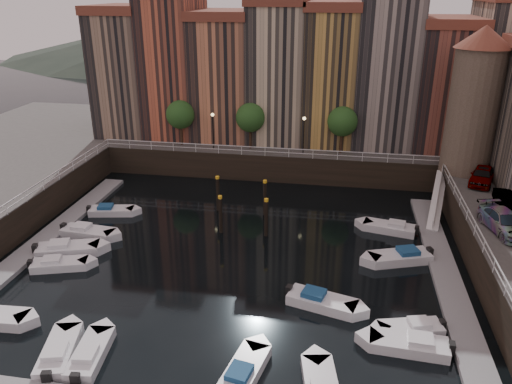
% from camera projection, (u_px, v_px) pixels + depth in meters
% --- Properties ---
extents(ground, '(200.00, 200.00, 0.00)m').
position_uv_depth(ground, '(234.00, 252.00, 40.32)').
color(ground, black).
rests_on(ground, ground).
extents(quay_far, '(80.00, 20.00, 3.00)m').
position_uv_depth(quay_far, '(277.00, 143.00, 63.43)').
color(quay_far, black).
rests_on(quay_far, ground).
extents(dock_left, '(2.00, 28.00, 0.35)m').
position_uv_depth(dock_left, '(43.00, 240.00, 41.90)').
color(dock_left, gray).
rests_on(dock_left, ground).
extents(dock_right, '(2.00, 28.00, 0.35)m').
position_uv_depth(dock_right, '(446.00, 275.00, 36.79)').
color(dock_right, gray).
rests_on(dock_right, ground).
extents(mountains, '(145.00, 100.00, 18.00)m').
position_uv_depth(mountains, '(324.00, 33.00, 137.20)').
color(mountains, '#2D382D').
rests_on(mountains, ground).
extents(far_terrace, '(48.70, 10.30, 17.50)m').
position_uv_depth(far_terrace, '(304.00, 71.00, 57.02)').
color(far_terrace, '#8C7059').
rests_on(far_terrace, quay_far).
extents(corner_tower, '(5.20, 5.20, 13.80)m').
position_uv_depth(corner_tower, '(475.00, 99.00, 46.48)').
color(corner_tower, '#6B5B4C').
rests_on(corner_tower, quay_right).
extents(promenade_trees, '(21.20, 3.20, 5.20)m').
position_uv_depth(promenade_trees, '(256.00, 118.00, 54.59)').
color(promenade_trees, black).
rests_on(promenade_trees, quay_far).
extents(street_lamps, '(10.36, 0.36, 4.18)m').
position_uv_depth(street_lamps, '(258.00, 127.00, 53.89)').
color(street_lamps, black).
rests_on(street_lamps, quay_far).
extents(railings, '(36.08, 34.04, 0.52)m').
position_uv_depth(railings, '(245.00, 187.00, 43.32)').
color(railings, white).
rests_on(railings, ground).
extents(gangway, '(2.78, 8.32, 3.73)m').
position_uv_depth(gangway, '(438.00, 197.00, 46.00)').
color(gangway, white).
rests_on(gangway, ground).
extents(mooring_pilings, '(5.70, 4.89, 3.78)m').
position_uv_depth(mooring_pilings, '(242.00, 206.00, 44.79)').
color(mooring_pilings, black).
rests_on(mooring_pilings, ground).
extents(boat_left_1, '(4.46, 2.72, 1.00)m').
position_uv_depth(boat_left_1, '(58.00, 264.00, 37.97)').
color(boat_left_1, silver).
rests_on(boat_left_1, ground).
extents(boat_left_2, '(5.22, 3.25, 1.17)m').
position_uv_depth(boat_left_2, '(67.00, 249.00, 40.05)').
color(boat_left_2, silver).
rests_on(boat_left_2, ground).
extents(boat_left_3, '(4.91, 2.08, 1.11)m').
position_uv_depth(boat_left_3, '(87.00, 232.00, 42.84)').
color(boat_left_3, silver).
rests_on(boat_left_3, ground).
extents(boat_left_4, '(4.46, 2.31, 1.00)m').
position_uv_depth(boat_left_4, '(111.00, 211.00, 47.01)').
color(boat_left_4, silver).
rests_on(boat_left_4, ground).
extents(boat_right_0, '(4.89, 2.03, 1.11)m').
position_uv_depth(boat_right_0, '(411.00, 345.00, 29.38)').
color(boat_right_0, silver).
rests_on(boat_right_0, ground).
extents(boat_right_1, '(4.27, 2.49, 0.96)m').
position_uv_depth(boat_right_1, '(412.00, 328.00, 30.87)').
color(boat_right_1, silver).
rests_on(boat_right_1, ground).
extents(boat_right_2, '(5.16, 3.34, 1.16)m').
position_uv_depth(boat_right_2, '(401.00, 257.00, 38.86)').
color(boat_right_2, silver).
rests_on(boat_right_2, ground).
extents(boat_right_4, '(4.82, 2.60, 1.08)m').
position_uv_depth(boat_right_4, '(391.00, 228.00, 43.64)').
color(boat_right_4, silver).
rests_on(boat_right_4, ground).
extents(boat_near_0, '(2.78, 4.87, 1.09)m').
position_uv_depth(boat_near_0, '(59.00, 352.00, 28.79)').
color(boat_near_0, silver).
rests_on(boat_near_0, ground).
extents(boat_near_1, '(2.17, 4.64, 1.04)m').
position_uv_depth(boat_near_1, '(90.00, 355.00, 28.63)').
color(boat_near_1, silver).
rests_on(boat_near_1, ground).
extents(boat_near_2, '(2.54, 4.82, 1.08)m').
position_uv_depth(boat_near_2, '(243.00, 373.00, 27.24)').
color(boat_near_2, silver).
rests_on(boat_near_2, ground).
extents(car_a, '(3.39, 5.09, 1.61)m').
position_uv_depth(car_a, '(482.00, 176.00, 45.69)').
color(car_a, gray).
rests_on(car_a, quay_right).
extents(car_b, '(1.64, 4.20, 1.36)m').
position_uv_depth(car_b, '(507.00, 202.00, 40.64)').
color(car_b, gray).
rests_on(car_b, quay_right).
extents(car_c, '(3.37, 5.65, 1.53)m').
position_uv_depth(car_c, '(504.00, 223.00, 36.78)').
color(car_c, gray).
rests_on(car_c, quay_right).
extents(boat_extra_637, '(5.04, 2.96, 1.13)m').
position_uv_depth(boat_extra_637, '(321.00, 301.00, 33.44)').
color(boat_extra_637, silver).
rests_on(boat_extra_637, ground).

